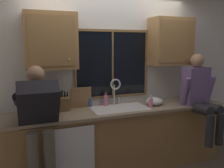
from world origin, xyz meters
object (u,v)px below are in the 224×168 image
object	(u,v)px
person_sitting_on_counter	(200,93)
bottle_tall_clear	(106,100)
bottle_green_glass	(90,99)
person_standing	(39,120)
soap_dispenser	(151,102)
knife_block	(64,103)
cutting_board	(81,97)
mixing_bowl	(154,101)

from	to	relation	value
person_sitting_on_counter	bottle_tall_clear	distance (m)	1.40
bottle_green_glass	person_sitting_on_counter	bearing A→B (deg)	-18.08
bottle_green_glass	bottle_tall_clear	size ratio (longest dim) A/B	1.36
person_standing	soap_dispenser	world-z (taller)	person_standing
knife_block	bottle_tall_clear	size ratio (longest dim) A/B	1.60
cutting_board	knife_block	bearing A→B (deg)	-159.98
mixing_bowl	soap_dispenser	world-z (taller)	soap_dispenser
person_standing	bottle_green_glass	world-z (taller)	person_standing
cutting_board	soap_dispenser	xyz separation A→B (m)	(0.95, -0.32, -0.08)
person_sitting_on_counter	bottle_green_glass	world-z (taller)	person_sitting_on_counter
person_sitting_on_counter	cutting_board	distance (m)	1.76
knife_block	bottle_green_glass	bearing A→B (deg)	15.92
bottle_tall_clear	soap_dispenser	bearing A→B (deg)	-27.58
person_standing	knife_block	size ratio (longest dim) A/B	4.90
mixing_bowl	bottle_green_glass	distance (m)	0.97
cutting_board	mixing_bowl	distance (m)	1.10
person_sitting_on_counter	bottle_green_glass	xyz separation A→B (m)	(-1.55, 0.51, -0.07)
person_sitting_on_counter	bottle_tall_clear	world-z (taller)	person_sitting_on_counter
person_standing	bottle_tall_clear	world-z (taller)	person_standing
person_sitting_on_counter	bottle_green_glass	distance (m)	1.64
person_sitting_on_counter	knife_block	distance (m)	1.98
bottle_tall_clear	mixing_bowl	bearing A→B (deg)	-17.28
person_standing	bottle_tall_clear	size ratio (longest dim) A/B	7.82
mixing_bowl	soap_dispenser	distance (m)	0.14
person_sitting_on_counter	bottle_tall_clear	bearing A→B (deg)	160.41
cutting_board	bottle_tall_clear	size ratio (longest dim) A/B	1.52
knife_block	bottle_green_glass	size ratio (longest dim) A/B	1.18
knife_block	soap_dispenser	size ratio (longest dim) A/B	1.83
person_standing	knife_block	world-z (taller)	person_standing
soap_dispenser	person_standing	bearing A→B (deg)	-172.16
cutting_board	bottle_tall_clear	xyz separation A→B (m)	(0.37, -0.02, -0.07)
cutting_board	soap_dispenser	size ratio (longest dim) A/B	1.74
person_standing	knife_block	xyz separation A→B (m)	(0.36, 0.45, 0.06)
bottle_tall_clear	bottle_green_glass	bearing A→B (deg)	170.85
cutting_board	soap_dispenser	world-z (taller)	cutting_board
mixing_bowl	soap_dispenser	size ratio (longest dim) A/B	1.42
person_sitting_on_counter	cutting_board	xyz separation A→B (m)	(-1.69, 0.49, -0.03)
knife_block	mixing_bowl	xyz separation A→B (m)	(1.32, -0.15, -0.05)
person_sitting_on_counter	cutting_board	size ratio (longest dim) A/B	4.13
person_standing	bottle_green_glass	xyz separation A→B (m)	(0.75, 0.56, 0.07)
bottle_tall_clear	knife_block	bearing A→B (deg)	-173.39
person_sitting_on_counter	soap_dispenser	xyz separation A→B (m)	(-0.73, 0.16, -0.12)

